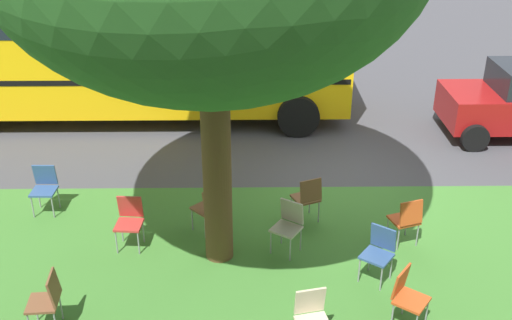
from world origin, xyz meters
name	(u,v)px	position (x,y,z in m)	size (l,w,h in m)	color
ground	(337,182)	(0.00, 0.00, 0.00)	(80.00, 80.00, 0.00)	#424247
grass_verge	(365,284)	(0.00, 3.20, 0.00)	(48.00, 6.00, 0.01)	#3D752D
chair_0	(407,218)	(-0.82, 2.17, 0.52)	(0.52, 0.53, 0.88)	#C64C1E
chair_1	(407,294)	(-0.37, 4.07, 0.52)	(0.58, 0.58, 0.88)	#C64C1E
chair_2	(130,218)	(3.68, 2.12, 0.52)	(0.45, 0.45, 0.88)	#B7332D
chair_3	(379,250)	(-0.20, 3.04, 0.52)	(0.58, 0.58, 0.88)	#335184
chair_4	(308,196)	(0.73, 1.44, 0.52)	(0.54, 0.55, 0.88)	brown
chair_5	(312,316)	(0.95, 4.49, 0.52)	(0.50, 0.50, 0.88)	beige
chair_6	(48,298)	(4.43, 4.09, 0.52)	(0.45, 0.45, 0.88)	brown
chair_7	(288,223)	(1.11, 2.29, 0.52)	(0.57, 0.58, 0.88)	#ADA393
chair_8	(209,206)	(2.42, 1.73, 0.52)	(0.59, 0.59, 0.88)	brown
chair_10	(44,185)	(5.39, 0.99, 0.52)	(0.43, 0.43, 0.88)	#335184
school_bus	(126,46)	(4.61, -3.51, 1.76)	(10.40, 2.80, 2.88)	yellow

